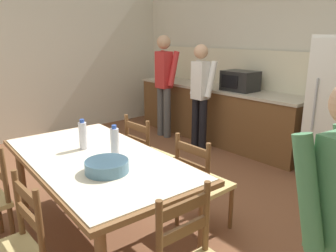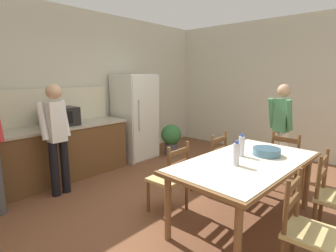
# 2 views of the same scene
# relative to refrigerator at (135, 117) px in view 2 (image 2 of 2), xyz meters

# --- Properties ---
(ground_plane) EXTENTS (8.32, 8.32, 0.00)m
(ground_plane) POSITION_rel_refrigerator_xyz_m (-0.98, -2.19, -0.87)
(ground_plane) COLOR brown
(wall_back) EXTENTS (6.52, 0.12, 2.90)m
(wall_back) POSITION_rel_refrigerator_xyz_m (-0.98, 0.47, 0.58)
(wall_back) COLOR beige
(wall_back) RESTS_ON ground
(wall_right) EXTENTS (0.12, 5.20, 2.90)m
(wall_right) POSITION_rel_refrigerator_xyz_m (2.28, -2.19, 0.58)
(wall_right) COLOR beige
(wall_right) RESTS_ON ground
(kitchen_counter) EXTENTS (3.19, 0.66, 0.91)m
(kitchen_counter) POSITION_rel_refrigerator_xyz_m (-2.06, 0.04, -0.41)
(kitchen_counter) COLOR brown
(kitchen_counter) RESTS_ON ground
(counter_splashback) EXTENTS (3.15, 0.03, 0.60)m
(counter_splashback) POSITION_rel_refrigerator_xyz_m (-2.06, 0.35, 0.34)
(counter_splashback) COLOR beige
(counter_splashback) RESTS_ON kitchen_counter
(refrigerator) EXTENTS (0.73, 0.73, 1.74)m
(refrigerator) POSITION_rel_refrigerator_xyz_m (0.00, 0.00, 0.00)
(refrigerator) COLOR silver
(refrigerator) RESTS_ON ground
(microwave) EXTENTS (0.50, 0.39, 0.30)m
(microwave) POSITION_rel_refrigerator_xyz_m (-1.57, 0.02, 0.19)
(microwave) COLOR black
(microwave) RESTS_ON kitchen_counter
(dining_table) EXTENTS (1.98, 1.11, 0.77)m
(dining_table) POSITION_rel_refrigerator_xyz_m (-0.84, -2.85, -0.18)
(dining_table) COLOR brown
(dining_table) RESTS_ON ground
(bottle_near_centre) EXTENTS (0.07, 0.07, 0.27)m
(bottle_near_centre) POSITION_rel_refrigerator_xyz_m (-1.08, -2.84, 0.02)
(bottle_near_centre) COLOR silver
(bottle_near_centre) RESTS_ON dining_table
(bottle_off_centre) EXTENTS (0.07, 0.07, 0.27)m
(bottle_off_centre) POSITION_rel_refrigerator_xyz_m (-0.74, -2.73, 0.02)
(bottle_off_centre) COLOR silver
(bottle_off_centre) RESTS_ON dining_table
(serving_bowl) EXTENTS (0.32, 0.32, 0.09)m
(serving_bowl) POSITION_rel_refrigerator_xyz_m (-0.51, -2.95, -0.05)
(serving_bowl) COLOR slate
(serving_bowl) RESTS_ON dining_table
(chair_head_end) EXTENTS (0.41, 0.43, 0.91)m
(chair_head_end) POSITION_rel_refrigerator_xyz_m (0.42, -2.92, -0.43)
(chair_head_end) COLOR brown
(chair_head_end) RESTS_ON ground
(chair_side_far_left) EXTENTS (0.43, 0.41, 0.91)m
(chair_side_far_left) POSITION_rel_refrigerator_xyz_m (-1.23, -2.03, -0.43)
(chair_side_far_left) COLOR brown
(chair_side_far_left) RESTS_ON ground
(chair_side_near_left) EXTENTS (0.43, 0.41, 0.91)m
(chair_side_near_left) POSITION_rel_refrigerator_xyz_m (-1.32, -3.63, -0.43)
(chair_side_near_left) COLOR brown
(chair_side_near_left) RESTS_ON ground
(chair_side_far_right) EXTENTS (0.42, 0.40, 0.91)m
(chair_side_far_right) POSITION_rel_refrigerator_xyz_m (-0.36, -2.08, -0.43)
(chair_side_far_right) COLOR brown
(chair_side_far_right) RESTS_ON ground
(chair_side_near_right) EXTENTS (0.43, 0.41, 0.91)m
(chair_side_near_right) POSITION_rel_refrigerator_xyz_m (-0.45, -3.67, -0.43)
(chair_side_near_right) COLOR brown
(chair_side_near_right) RESTS_ON ground
(person_at_counter) EXTENTS (0.40, 0.28, 1.60)m
(person_at_counter) POSITION_rel_refrigerator_xyz_m (-1.90, -0.50, 0.03)
(person_at_counter) COLOR black
(person_at_counter) RESTS_ON ground
(person_by_table) EXTENTS (0.30, 0.42, 1.57)m
(person_by_table) POSITION_rel_refrigerator_xyz_m (0.97, -2.61, 0.01)
(person_by_table) COLOR silver
(person_by_table) RESTS_ON ground
(potted_plant) EXTENTS (0.44, 0.44, 0.67)m
(potted_plant) POSITION_rel_refrigerator_xyz_m (0.65, -0.43, -0.48)
(potted_plant) COLOR #4C4C51
(potted_plant) RESTS_ON ground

